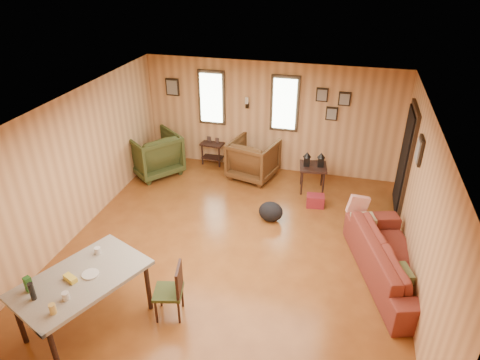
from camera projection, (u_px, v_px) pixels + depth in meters
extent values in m
cube|color=brown|center=(234.00, 246.00, 7.21)|extent=(5.50, 6.00, 0.02)
cube|color=#997C5B|center=(233.00, 109.00, 6.05)|extent=(5.50, 6.00, 0.02)
cube|color=tan|center=(270.00, 118.00, 9.19)|extent=(5.50, 0.02, 2.40)
cube|color=tan|center=(150.00, 332.00, 4.07)|extent=(5.50, 0.02, 2.40)
cube|color=tan|center=(77.00, 164.00, 7.24)|extent=(0.02, 6.00, 2.40)
cube|color=tan|center=(422.00, 207.00, 6.02)|extent=(0.02, 6.00, 2.40)
cube|color=black|center=(212.00, 98.00, 9.27)|extent=(0.60, 0.05, 1.20)
cube|color=#E0F2D1|center=(211.00, 98.00, 9.24)|extent=(0.48, 0.04, 1.06)
cube|color=black|center=(285.00, 104.00, 8.92)|extent=(0.60, 0.05, 1.20)
cube|color=#E0F2D1|center=(284.00, 104.00, 8.88)|extent=(0.48, 0.04, 1.06)
cube|color=black|center=(247.00, 105.00, 9.13)|extent=(0.07, 0.05, 0.12)
cylinder|color=silver|center=(247.00, 100.00, 9.01)|extent=(0.07, 0.07, 0.14)
cube|color=black|center=(406.00, 161.00, 7.78)|extent=(0.06, 1.00, 2.05)
cube|color=black|center=(403.00, 161.00, 7.79)|extent=(0.04, 0.82, 1.90)
cube|color=black|center=(322.00, 95.00, 8.63)|extent=(0.24, 0.04, 0.28)
cube|color=#9E998C|center=(322.00, 95.00, 8.61)|extent=(0.19, 0.02, 0.22)
cube|color=black|center=(345.00, 99.00, 8.56)|extent=(0.24, 0.04, 0.28)
cube|color=#9E998C|center=(344.00, 99.00, 8.53)|extent=(0.19, 0.02, 0.22)
cube|color=black|center=(332.00, 114.00, 8.76)|extent=(0.24, 0.04, 0.28)
cube|color=#9E998C|center=(332.00, 114.00, 8.74)|extent=(0.19, 0.02, 0.22)
cube|color=black|center=(173.00, 87.00, 9.39)|extent=(0.30, 0.04, 0.38)
cube|color=#9E998C|center=(172.00, 87.00, 9.36)|extent=(0.24, 0.02, 0.31)
cube|color=black|center=(420.00, 150.00, 6.51)|extent=(0.04, 0.34, 0.42)
cube|color=#9E998C|center=(418.00, 150.00, 6.52)|extent=(0.02, 0.27, 0.34)
imported|color=maroon|center=(396.00, 254.00, 6.29)|extent=(1.34, 2.37, 0.89)
imported|color=#533419|center=(253.00, 157.00, 9.15)|extent=(1.09, 1.05, 0.94)
imported|color=#36401D|center=(154.00, 152.00, 9.29)|extent=(1.34, 1.35, 1.01)
cube|color=black|center=(214.00, 143.00, 9.75)|extent=(0.54, 0.50, 0.04)
cube|color=black|center=(214.00, 156.00, 9.91)|extent=(0.49, 0.45, 0.03)
cylinder|color=black|center=(202.00, 155.00, 9.79)|extent=(0.04, 0.04, 0.49)
cylinder|color=black|center=(219.00, 157.00, 9.66)|extent=(0.04, 0.04, 0.49)
cylinder|color=black|center=(209.00, 148.00, 10.09)|extent=(0.04, 0.04, 0.49)
cylinder|color=black|center=(225.00, 151.00, 9.96)|extent=(0.04, 0.04, 0.49)
cube|color=#42302C|center=(209.00, 139.00, 9.75)|extent=(0.09, 0.03, 0.12)
cube|color=#42302C|center=(217.00, 140.00, 9.69)|extent=(0.08, 0.03, 0.11)
cube|color=black|center=(313.00, 167.00, 8.61)|extent=(0.60, 0.60, 0.04)
cylinder|color=black|center=(302.00, 183.00, 8.57)|extent=(0.04, 0.04, 0.53)
cylinder|color=black|center=(323.00, 184.00, 8.53)|extent=(0.04, 0.04, 0.53)
cylinder|color=black|center=(301.00, 173.00, 8.94)|extent=(0.04, 0.04, 0.53)
cylinder|color=black|center=(322.00, 174.00, 8.90)|extent=(0.04, 0.04, 0.53)
cube|color=black|center=(307.00, 161.00, 8.57)|extent=(0.13, 0.13, 0.19)
cone|color=black|center=(307.00, 154.00, 8.49)|extent=(0.18, 0.18, 0.11)
cube|color=black|center=(321.00, 162.00, 8.54)|extent=(0.13, 0.13, 0.19)
cone|color=black|center=(321.00, 155.00, 8.47)|extent=(0.18, 0.18, 0.11)
cube|color=maroon|center=(315.00, 201.00, 8.25)|extent=(0.36, 0.27, 0.24)
ellipsoid|color=black|center=(271.00, 212.00, 7.78)|extent=(0.51, 0.43, 0.38)
cube|color=#48502C|center=(394.00, 274.00, 5.85)|extent=(0.52, 0.46, 0.14)
cube|color=red|center=(358.00, 205.00, 7.24)|extent=(0.40, 0.21, 0.39)
cube|color=gray|center=(363.00, 219.00, 7.06)|extent=(0.44, 0.38, 0.11)
cube|color=gray|center=(81.00, 279.00, 5.33)|extent=(1.51, 1.83, 0.05)
cylinder|color=black|center=(19.00, 320.00, 5.27)|extent=(0.08, 0.08, 0.76)
cylinder|color=black|center=(55.00, 354.00, 4.83)|extent=(0.08, 0.08, 0.76)
cylinder|color=black|center=(111.00, 263.00, 6.22)|extent=(0.08, 0.08, 0.76)
cylinder|color=black|center=(148.00, 287.00, 5.78)|extent=(0.08, 0.08, 0.76)
cylinder|color=#B0ACA6|center=(66.00, 296.00, 4.97)|extent=(0.11, 0.11, 0.10)
cylinder|color=#B0ACA6|center=(98.00, 251.00, 5.71)|extent=(0.11, 0.11, 0.10)
cube|color=#20531E|center=(28.00, 284.00, 5.07)|extent=(0.10, 0.10, 0.20)
cylinder|color=black|center=(32.00, 291.00, 4.94)|extent=(0.08, 0.08, 0.23)
cylinder|color=#B09045|center=(53.00, 309.00, 4.77)|extent=(0.10, 0.10, 0.13)
cylinder|color=#B0ACA6|center=(90.00, 274.00, 5.36)|extent=(0.28, 0.28, 0.02)
cube|color=gold|center=(70.00, 278.00, 5.26)|extent=(0.21, 0.15, 0.06)
cube|color=#36401D|center=(168.00, 292.00, 5.67)|extent=(0.45, 0.45, 0.04)
cube|color=black|center=(179.00, 279.00, 5.56)|extent=(0.11, 0.35, 0.41)
cylinder|color=black|center=(156.00, 311.00, 5.64)|extent=(0.04, 0.04, 0.39)
cylinder|color=black|center=(179.00, 312.00, 5.63)|extent=(0.04, 0.04, 0.39)
cylinder|color=black|center=(161.00, 295.00, 5.91)|extent=(0.04, 0.04, 0.39)
cylinder|color=black|center=(182.00, 296.00, 5.90)|extent=(0.04, 0.04, 0.39)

